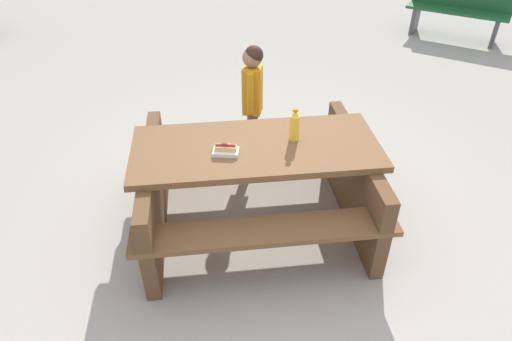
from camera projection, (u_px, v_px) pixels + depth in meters
The scene contains 6 objects.
ground_plane at pixel (256, 222), 3.71m from camera, with size 30.00×30.00×0.00m, color #ADA599.
picnic_table at pixel (256, 179), 3.45m from camera, with size 1.86×1.48×0.75m.
soda_bottle at pixel (295, 126), 3.27m from camera, with size 0.07×0.07×0.25m.
hotdog_tray at pixel (226, 150), 3.16m from camera, with size 0.20×0.15×0.08m.
child_in_coat at pixel (253, 90), 4.03m from camera, with size 0.21×0.27×1.15m.
park_bench_near at pixel (459, 8), 6.97m from camera, with size 1.42×1.26×0.85m.
Camera 1 is at (0.44, 2.71, 2.53)m, focal length 31.68 mm.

